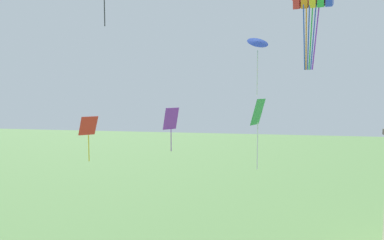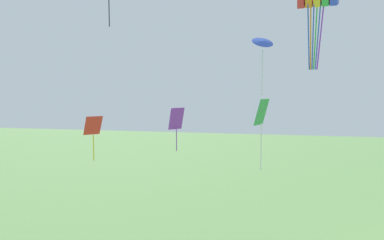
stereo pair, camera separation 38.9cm
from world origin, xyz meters
name	(u,v)px [view 2 (the right image)]	position (x,y,z in m)	size (l,w,h in m)	color
kite_blue_delta	(263,43)	(2.06, 15.58, 10.16)	(1.37, 1.31, 3.02)	blue
kite_green_diamond	(261,119)	(2.12, 13.13, 6.55)	(0.68, 0.94, 3.20)	green
kite_purple_streamer	(176,121)	(-2.94, 17.68, 5.96)	(0.89, 0.96, 2.61)	purple
kite_red_diamond	(93,129)	(-5.95, 12.99, 5.94)	(1.02, 1.01, 2.21)	red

